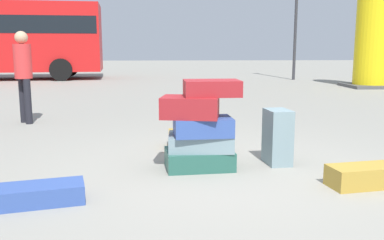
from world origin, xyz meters
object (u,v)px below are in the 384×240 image
Objects in this scene: suitcase_tan_behind_tower at (201,122)px; suitcase_tan_foreground_near at (367,176)px; person_bearded_onlooker at (23,69)px; suitcase_tan_right_side at (187,139)px; suitcase_slate_foreground_far at (277,137)px; suitcase_navy_white_trunk at (37,194)px; yellow_dummy_statue at (374,24)px; suitcase_tower at (200,129)px.

suitcase_tan_behind_tower is 0.85× the size of suitcase_tan_foreground_near.
person_bearded_onlooker is (-3.09, 0.58, 0.88)m from suitcase_tan_behind_tower.
suitcase_tan_behind_tower is 0.41× the size of person_bearded_onlooker.
suitcase_tan_foreground_near is at bearing -46.26° from suitcase_tan_right_side.
suitcase_slate_foreground_far is (-0.67, 0.85, 0.21)m from suitcase_tan_foreground_near.
suitcase_navy_white_trunk is (-2.41, -1.14, -0.23)m from suitcase_slate_foreground_far.
suitcase_slate_foreground_far is 4.82m from person_bearded_onlooker.
suitcase_tan_right_side reaches higher than suitcase_navy_white_trunk.
suitcase_tan_foreground_near is at bearing -8.54° from suitcase_navy_white_trunk.
yellow_dummy_statue reaches higher than suitcase_slate_foreground_far.
suitcase_tan_right_side is at bearing 95.21° from suitcase_tower.
suitcase_tower is 1.83m from suitcase_navy_white_trunk.
person_bearded_onlooker is at bearing 167.46° from suitcase_tan_behind_tower.
suitcase_slate_foreground_far is at bearing -41.76° from suitcase_tan_right_side.
suitcase_navy_white_trunk is 4.36m from person_bearded_onlooker.
suitcase_slate_foreground_far reaches higher than suitcase_tan_right_side.
yellow_dummy_statue is (8.04, 10.42, 2.02)m from suitcase_navy_white_trunk.
suitcase_navy_white_trunk is 0.49× the size of person_bearded_onlooker.
person_bearded_onlooker reaches higher than suitcase_tower.
suitcase_tan_foreground_near is at bearing 9.60° from person_bearded_onlooker.
person_bearded_onlooker is 11.43m from yellow_dummy_statue.
suitcase_tan_right_side is (-0.09, 1.04, -0.34)m from suitcase_tower.
suitcase_tan_right_side is at bearing 41.46° from suitcase_navy_white_trunk.
suitcase_tan_right_side is 0.79× the size of suitcase_slate_foreground_far.
suitcase_tower is 1.55× the size of suitcase_slate_foreground_far.
yellow_dummy_statue is (6.64, 8.39, 1.99)m from suitcase_tan_right_side.
suitcase_tan_behind_tower is 2.44m from suitcase_slate_foreground_far.
yellow_dummy_statue is (6.54, 9.43, 1.65)m from suitcase_tower.
person_bearded_onlooker is at bearing 94.96° from suitcase_navy_white_trunk.
suitcase_slate_foreground_far is at bearing 118.94° from suitcase_tan_foreground_near.
yellow_dummy_statue is (9.42, 6.37, 1.14)m from person_bearded_onlooker.
suitcase_tan_right_side is 0.11× the size of yellow_dummy_statue.
yellow_dummy_statue is at bearing 83.76° from person_bearded_onlooker.
suitcase_tan_behind_tower is (0.21, 2.48, -0.37)m from suitcase_tower.
yellow_dummy_statue is (5.63, 9.28, 1.79)m from suitcase_slate_foreground_far.
suitcase_tan_behind_tower is 0.82× the size of suitcase_navy_white_trunk.
person_bearded_onlooker is at bearing 136.32° from suitcase_slate_foreground_far.
suitcase_tan_right_side is 0.65× the size of suitcase_tan_foreground_near.
suitcase_navy_white_trunk is at bearing 175.91° from suitcase_tan_foreground_near.
suitcase_tan_behind_tower is at bearing 77.99° from suitcase_tan_right_side.
person_bearded_onlooker is at bearing 143.89° from suitcase_tan_right_side.
suitcase_tan_right_side is 0.31× the size of person_bearded_onlooker.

